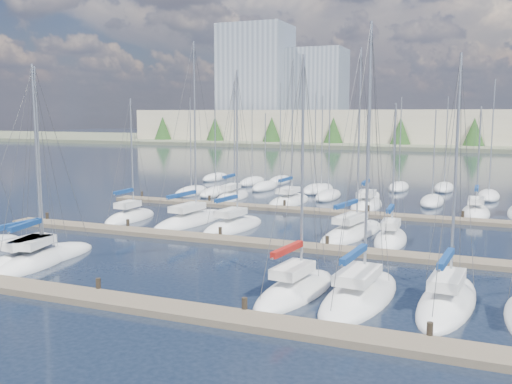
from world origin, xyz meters
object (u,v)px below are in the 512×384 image
at_px(sailboat_o, 289,201).
at_px(sailboat_e, 360,296).
at_px(sailboat_c, 36,260).
at_px(sailboat_q, 476,213).
at_px(sailboat_i, 191,220).
at_px(sailboat_j, 233,226).
at_px(sailboat_f, 447,301).
at_px(sailboat_k, 352,233).
at_px(sailboat_n, 233,197).
at_px(sailboat_p, 367,205).
at_px(sailboat_l, 391,239).
at_px(sailboat_b, 34,259).
at_px(sailboat_d, 296,291).
at_px(sailboat_h, 130,217).

relative_size(sailboat_o, sailboat_e, 1.07).
bearing_deg(sailboat_c, sailboat_o, 65.77).
distance_m(sailboat_q, sailboat_i, 25.44).
xyz_separation_m(sailboat_j, sailboat_f, (16.95, -12.57, -0.00)).
height_order(sailboat_j, sailboat_k, sailboat_k).
height_order(sailboat_o, sailboat_c, sailboat_o).
distance_m(sailboat_n, sailboat_k, 20.70).
xyz_separation_m(sailboat_p, sailboat_l, (4.68, -14.74, -0.00)).
bearing_deg(sailboat_q, sailboat_k, -123.24).
bearing_deg(sailboat_p, sailboat_f, -73.48).
bearing_deg(sailboat_n, sailboat_p, 0.08).
bearing_deg(sailboat_i, sailboat_f, -26.60).
height_order(sailboat_e, sailboat_l, sailboat_e).
bearing_deg(sailboat_f, sailboat_b, -172.23).
height_order(sailboat_d, sailboat_i, sailboat_i).
xyz_separation_m(sailboat_o, sailboat_p, (7.75, 0.72, -0.01)).
bearing_deg(sailboat_k, sailboat_b, -126.58).
xyz_separation_m(sailboat_j, sailboat_c, (-6.78, -14.02, -0.00)).
relative_size(sailboat_o, sailboat_j, 1.15).
relative_size(sailboat_i, sailboat_f, 1.24).
relative_size(sailboat_o, sailboat_n, 1.14).
xyz_separation_m(sailboat_e, sailboat_p, (-5.33, 28.06, 0.00)).
bearing_deg(sailboat_n, sailboat_h, -103.70).
bearing_deg(sailboat_f, sailboat_n, 135.71).
distance_m(sailboat_e, sailboat_f, 4.10).
xyz_separation_m(sailboat_q, sailboat_k, (-8.31, -12.72, 0.01)).
bearing_deg(sailboat_e, sailboat_b, -173.66).
distance_m(sailboat_j, sailboat_k, 9.33).
height_order(sailboat_f, sailboat_k, sailboat_k).
bearing_deg(sailboat_i, sailboat_j, -6.25).
bearing_deg(sailboat_e, sailboat_o, 120.20).
height_order(sailboat_h, sailboat_i, sailboat_i).
xyz_separation_m(sailboat_d, sailboat_i, (-14.07, 14.70, -0.00)).
bearing_deg(sailboat_o, sailboat_e, -61.58).
height_order(sailboat_e, sailboat_d, sailboat_e).
height_order(sailboat_b, sailboat_i, sailboat_i).
xyz_separation_m(sailboat_d, sailboat_c, (-16.55, -0.24, -0.01)).
height_order(sailboat_c, sailboat_h, sailboat_c).
xyz_separation_m(sailboat_j, sailboat_k, (9.25, 1.20, 0.00)).
relative_size(sailboat_e, sailboat_p, 1.00).
xyz_separation_m(sailboat_n, sailboat_c, (-0.11, -28.44, -0.02)).
distance_m(sailboat_f, sailboat_k, 15.77).
bearing_deg(sailboat_n, sailboat_d, -60.91).
xyz_separation_m(sailboat_e, sailboat_b, (-19.96, -0.59, -0.01)).
distance_m(sailboat_n, sailboat_q, 24.24).
xyz_separation_m(sailboat_e, sailboat_q, (4.64, 27.25, -0.01)).
height_order(sailboat_e, sailboat_f, sailboat_e).
relative_size(sailboat_e, sailboat_f, 1.12).
xyz_separation_m(sailboat_n, sailboat_i, (2.36, -13.50, -0.01)).
relative_size(sailboat_d, sailboat_k, 0.87).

